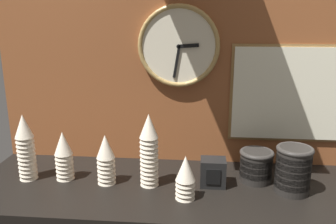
# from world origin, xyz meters

# --- Properties ---
(ground_plane) EXTENTS (1.60, 0.56, 0.04)m
(ground_plane) POSITION_xyz_m (0.00, 0.00, -0.02)
(ground_plane) COLOR black
(wall_tiled_back) EXTENTS (1.60, 0.03, 1.05)m
(wall_tiled_back) POSITION_xyz_m (0.00, 0.27, 0.53)
(wall_tiled_back) COLOR brown
(wall_tiled_back) RESTS_ON ground_plane
(cup_stack_center_left) EXTENTS (0.07, 0.07, 0.20)m
(cup_stack_center_left) POSITION_xyz_m (-0.26, -0.01, 0.10)
(cup_stack_center_left) COLOR beige
(cup_stack_center_left) RESTS_ON ground_plane
(cup_stack_center_right) EXTENTS (0.07, 0.07, 0.17)m
(cup_stack_center_right) POSITION_xyz_m (0.06, -0.11, 0.08)
(cup_stack_center_right) COLOR beige
(cup_stack_center_right) RESTS_ON ground_plane
(cup_stack_left) EXTENTS (0.07, 0.07, 0.20)m
(cup_stack_left) POSITION_xyz_m (-0.44, 0.01, 0.10)
(cup_stack_left) COLOR beige
(cup_stack_left) RESTS_ON ground_plane
(cup_stack_far_left) EXTENTS (0.07, 0.07, 0.28)m
(cup_stack_far_left) POSITION_xyz_m (-0.60, -0.00, 0.14)
(cup_stack_far_left) COLOR beige
(cup_stack_far_left) RESTS_ON ground_plane
(cup_stack_center) EXTENTS (0.07, 0.07, 0.29)m
(cup_stack_center) POSITION_xyz_m (-0.09, -0.01, 0.15)
(cup_stack_center) COLOR beige
(cup_stack_center) RESTS_ON ground_plane
(bowl_stack_right) EXTENTS (0.14, 0.14, 0.13)m
(bowl_stack_right) POSITION_xyz_m (0.34, 0.07, 0.07)
(bowl_stack_right) COLOR black
(bowl_stack_right) RESTS_ON ground_plane
(bowl_stack_far_right) EXTENTS (0.14, 0.14, 0.18)m
(bowl_stack_far_right) POSITION_xyz_m (0.46, -0.02, 0.10)
(bowl_stack_far_right) COLOR black
(bowl_stack_far_right) RESTS_ON ground_plane
(wall_clock) EXTENTS (0.35, 0.03, 0.35)m
(wall_clock) POSITION_xyz_m (0.01, 0.23, 0.53)
(wall_clock) COLOR beige
(menu_board) EXTENTS (0.48, 0.01, 0.43)m
(menu_board) POSITION_xyz_m (0.48, 0.24, 0.33)
(menu_board) COLOR olive
(napkin_dispenser) EXTENTS (0.10, 0.08, 0.11)m
(napkin_dispenser) POSITION_xyz_m (0.16, 0.01, 0.06)
(napkin_dispenser) COLOR black
(napkin_dispenser) RESTS_ON ground_plane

